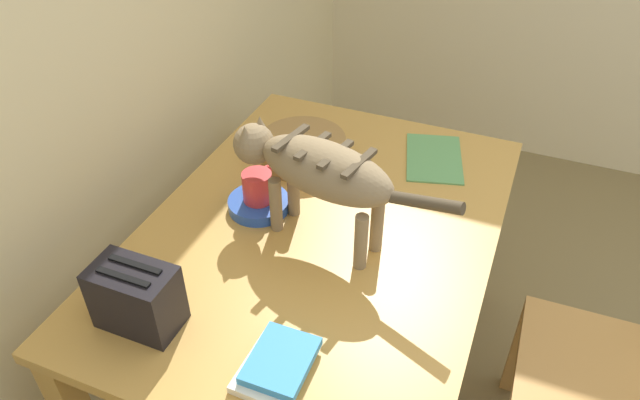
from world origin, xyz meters
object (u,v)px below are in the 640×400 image
dining_table (320,248)px  book_stack (277,365)px  cat (316,169)px  wicker_basket (303,148)px  toaster (136,297)px  magazine (434,158)px  coffee_mug (258,186)px  saucer_bowl (259,204)px  wooden_chair_far (611,369)px

dining_table → book_stack: book_stack is taller
cat → wicker_basket: 0.43m
book_stack → toaster: toaster is taller
cat → magazine: (0.51, -0.22, -0.22)m
coffee_mug → book_stack: size_ratio=0.70×
book_stack → wicker_basket: size_ratio=0.67×
saucer_bowl → wooden_chair_far: 1.12m
dining_table → cat: (-0.03, -0.00, 0.31)m
book_stack → wicker_basket: (0.81, 0.29, 0.02)m
wicker_basket → toaster: 0.81m
cat → toaster: size_ratio=3.37×
cat → saucer_bowl: 0.30m
dining_table → cat: bearing=-176.1°
dining_table → saucer_bowl: size_ratio=7.48×
book_stack → toaster: (0.01, 0.37, 0.06)m
cat → toaster: bearing=161.5°
coffee_mug → magazine: size_ratio=0.46×
magazine → wooden_chair_far: wooden_chair_far is taller
coffee_mug → wooden_chair_far: wooden_chair_far is taller
saucer_bowl → toaster: (-0.50, 0.06, 0.07)m
cat → saucer_bowl: size_ratio=3.64×
coffee_mug → wooden_chair_far: 1.14m
cat → coffee_mug: 0.26m
saucer_bowl → coffee_mug: size_ratio=1.38×
dining_table → cat: size_ratio=2.06×
wooden_chair_far → magazine: bearing=55.3°
saucer_bowl → book_stack: (-0.51, -0.30, 0.00)m
cat → toaster: cat is taller
book_stack → saucer_bowl: bearing=30.8°
coffee_mug → toaster: toaster is taller
magazine → wooden_chair_far: size_ratio=0.31×
saucer_bowl → coffee_mug: coffee_mug is taller
cat → saucer_bowl: cat is taller
wicker_basket → dining_table: bearing=-148.7°
coffee_mug → book_stack: (-0.52, -0.30, -0.06)m
cat → coffee_mug: bearing=89.1°
coffee_mug → magazine: (0.46, -0.43, -0.08)m
dining_table → wicker_basket: size_ratio=4.83×
dining_table → wooden_chair_far: (0.05, -0.87, -0.20)m
magazine → book_stack: book_stack is taller
cat → magazine: size_ratio=2.32×
toaster → cat: bearing=-30.4°
dining_table → magazine: 0.53m
magazine → dining_table: bearing=139.7°
dining_table → toaster: toaster is taller
wicker_basket → wooden_chair_far: bearing=-103.9°
cat → coffee_mug: cat is taller
dining_table → saucer_bowl: saucer_bowl is taller
coffee_mug → toaster: size_ratio=0.67×
toaster → wooden_chair_far: (0.54, -1.14, -0.37)m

